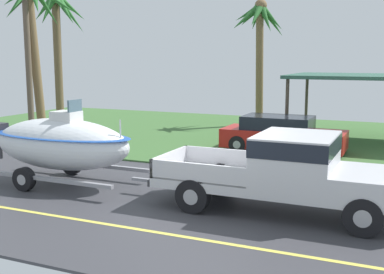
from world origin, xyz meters
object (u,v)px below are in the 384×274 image
at_px(parked_sedan_near, 282,135).
at_px(palm_tree_mid, 259,30).
at_px(carport_awning, 373,78).
at_px(palm_tree_near_right, 57,24).
at_px(utility_pole, 27,41).
at_px(pickup_truck_towing, 294,170).
at_px(boat_on_trailer, 61,143).
at_px(palm_tree_near_left, 36,19).

xyz_separation_m(parked_sedan_near, palm_tree_mid, (-2.86, 6.47, 4.27)).
distance_m(carport_awning, palm_tree_near_right, 14.00).
distance_m(palm_tree_near_right, utility_pole, 3.12).
bearing_deg(utility_pole, parked_sedan_near, 15.60).
height_order(pickup_truck_towing, boat_on_trailer, boat_on_trailer).
relative_size(pickup_truck_towing, palm_tree_mid, 0.92).
bearing_deg(palm_tree_mid, parked_sedan_near, -66.14).
relative_size(carport_awning, palm_tree_near_right, 1.00).
height_order(boat_on_trailer, palm_tree_mid, palm_tree_mid).
distance_m(carport_awning, utility_pole, 14.11).
xyz_separation_m(palm_tree_near_left, palm_tree_mid, (6.72, 8.71, -0.13)).
distance_m(palm_tree_near_right, palm_tree_mid, 9.88).
xyz_separation_m(pickup_truck_towing, utility_pole, (-11.68, 4.45, 3.18)).
bearing_deg(palm_tree_mid, boat_on_trailer, -97.25).
height_order(boat_on_trailer, carport_awning, carport_awning).
bearing_deg(pickup_truck_towing, parked_sedan_near, 105.79).
xyz_separation_m(parked_sedan_near, carport_awning, (2.90, 3.56, 2.04)).
bearing_deg(palm_tree_near_left, parked_sedan_near, 13.15).
distance_m(pickup_truck_towing, palm_tree_near_left, 13.23).
bearing_deg(palm_tree_near_left, boat_on_trailer, -44.50).
height_order(boat_on_trailer, palm_tree_near_left, palm_tree_near_left).
relative_size(pickup_truck_towing, parked_sedan_near, 1.30).
bearing_deg(utility_pole, palm_tree_mid, 53.43).
bearing_deg(boat_on_trailer, palm_tree_near_left, 135.50).
xyz_separation_m(parked_sedan_near, palm_tree_near_right, (-10.49, 0.19, 4.40)).
bearing_deg(palm_tree_mid, palm_tree_near_right, -140.51).
bearing_deg(carport_awning, parked_sedan_near, -129.13).
bearing_deg(palm_tree_mid, pickup_truck_towing, -70.27).
bearing_deg(palm_tree_near_left, carport_awning, 24.92).
relative_size(parked_sedan_near, palm_tree_mid, 0.70).
relative_size(parked_sedan_near, utility_pole, 0.56).
bearing_deg(parked_sedan_near, utility_pole, -164.40).
distance_m(palm_tree_near_left, palm_tree_mid, 11.00).
bearing_deg(carport_awning, utility_pole, -153.52).
bearing_deg(palm_tree_near_left, utility_pole, -99.49).
bearing_deg(palm_tree_mid, utility_pole, -126.57).
xyz_separation_m(palm_tree_mid, utility_pole, (-6.80, -9.17, -0.73)).
relative_size(pickup_truck_towing, palm_tree_near_right, 0.89).
bearing_deg(utility_pole, boat_on_trailer, -41.27).
bearing_deg(utility_pole, palm_tree_near_right, 105.95).
relative_size(palm_tree_near_right, utility_pole, 0.82).
relative_size(parked_sedan_near, palm_tree_near_right, 0.68).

